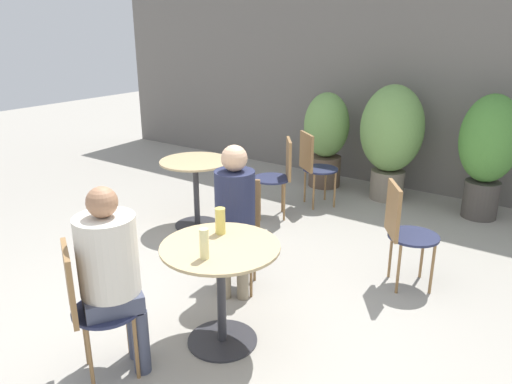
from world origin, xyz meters
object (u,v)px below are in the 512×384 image
beer_glass_0 (220,221)px  potted_plant_2 (489,147)px  seated_person_0 (235,207)px  seated_person_1 (112,267)px  cafe_table_far (196,180)px  potted_plant_0 (326,134)px  bistro_chair_3 (280,171)px  beer_glass_1 (204,244)px  bistro_chair_2 (403,226)px  cafe_table_near (221,272)px  potted_plant_1 (392,134)px  bistro_chair_4 (313,163)px  bistro_chair_1 (89,300)px  bistro_chair_0 (238,224)px

beer_glass_0 → potted_plant_2: (1.02, 3.29, -0.01)m
seated_person_0 → seated_person_1: 1.18m
potted_plant_2 → cafe_table_far: bearing=-140.1°
seated_person_0 → potted_plant_0: 2.94m
seated_person_0 → potted_plant_0: (-0.71, 2.85, -0.03)m
bistro_chair_3 → beer_glass_1: beer_glass_1 is taller
bistro_chair_2 → beer_glass_0: (-0.82, -1.29, 0.28)m
cafe_table_near → potted_plant_2: bearing=75.4°
cafe_table_near → bistro_chair_3: bearing=113.2°
potted_plant_0 → potted_plant_1: (0.87, -0.01, 0.12)m
cafe_table_near → potted_plant_0: bearing=106.9°
bistro_chair_4 → seated_person_0: (0.47, -2.09, 0.20)m
bistro_chair_2 → beer_glass_1: bearing=123.7°
bistro_chair_2 → bistro_chair_1: bearing=118.3°
bistro_chair_2 → bistro_chair_4: size_ratio=1.00×
bistro_chair_2 → beer_glass_0: size_ratio=4.87×
bistro_chair_2 → bistro_chair_3: same height
cafe_table_far → beer_glass_1: size_ratio=3.78×
beer_glass_1 → potted_plant_2: size_ratio=0.14×
cafe_table_near → potted_plant_1: (-0.18, 3.44, 0.28)m
cafe_table_far → bistro_chair_1: 2.41m
bistro_chair_1 → bistro_chair_4: size_ratio=1.00×
cafe_table_near → seated_person_1: size_ratio=0.64×
bistro_chair_3 → bistro_chair_0: bearing=-16.8°
cafe_table_far → seated_person_0: bearing=-36.0°
seated_person_1 → potted_plant_2: 4.22m
bistro_chair_4 → bistro_chair_2: bearing=178.5°
potted_plant_0 → bistro_chair_3: bearing=-85.0°
bistro_chair_3 → seated_person_1: 2.83m
bistro_chair_1 → potted_plant_1: bearing=-62.9°
bistro_chair_1 → potted_plant_0: bearing=-51.0°
bistro_chair_1 → beer_glass_0: beer_glass_0 is taller
seated_person_0 → potted_plant_2: potted_plant_2 is taller
beer_glass_0 → potted_plant_1: size_ratio=0.13×
beer_glass_1 → potted_plant_0: bearing=106.6°
bistro_chair_1 → potted_plant_2: 4.37m
cafe_table_near → seated_person_0: bearing=119.6°
bistro_chair_1 → bistro_chair_2: bearing=-87.0°
bistro_chair_1 → bistro_chair_3: bearing=-49.5°
beer_glass_0 → beer_glass_1: 0.38m
cafe_table_far → beer_glass_0: (1.38, -1.28, 0.30)m
bistro_chair_2 → cafe_table_near: bearing=119.8°
cafe_table_far → bistro_chair_1: (1.08, -2.15, 0.02)m
bistro_chair_3 → seated_person_0: (0.60, -1.59, 0.20)m
cafe_table_far → bistro_chair_4: size_ratio=0.83×
cafe_table_near → beer_glass_0: bearing=127.9°
potted_plant_0 → beer_glass_0: bearing=-74.3°
cafe_table_near → potted_plant_2: 3.57m
bistro_chair_3 → potted_plant_2: 2.24m
bistro_chair_4 → seated_person_0: bearing=140.6°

